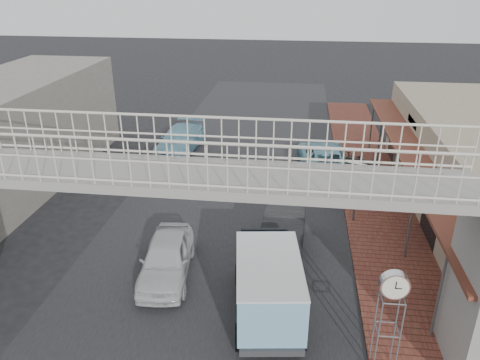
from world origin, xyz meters
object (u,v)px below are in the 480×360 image
(white_hatchback, at_px, (166,258))
(angkot_curb, at_px, (324,158))
(angkot_far, at_px, (180,140))
(arrow_sign, at_px, (376,173))
(dark_sedan, at_px, (282,240))
(angkot_van, at_px, (268,279))
(motorcycle_near, at_px, (351,194))
(motorcycle_far, at_px, (353,162))
(street_clock, at_px, (394,289))

(white_hatchback, distance_m, angkot_curb, 11.61)
(angkot_far, xyz_separation_m, arrow_sign, (9.93, -7.64, 1.70))
(dark_sedan, bearing_deg, arrow_sign, 40.23)
(angkot_van, relative_size, arrow_sign, 1.56)
(white_hatchback, xyz_separation_m, dark_sedan, (3.88, 1.65, 0.04))
(angkot_far, height_order, arrow_sign, arrow_sign)
(motorcycle_near, distance_m, motorcycle_far, 3.96)
(angkot_far, relative_size, street_clock, 1.61)
(dark_sedan, distance_m, arrow_sign, 4.76)
(white_hatchback, height_order, angkot_curb, angkot_curb)
(angkot_curb, xyz_separation_m, motorcycle_far, (1.50, -0.05, -0.14))
(angkot_curb, distance_m, motorcycle_far, 1.51)
(white_hatchback, xyz_separation_m, angkot_curb, (5.66, 10.14, 0.04))
(angkot_far, distance_m, arrow_sign, 12.64)
(angkot_curb, relative_size, arrow_sign, 1.84)
(white_hatchback, bearing_deg, motorcycle_far, 48.51)
(angkot_far, height_order, street_clock, street_clock)
(motorcycle_far, bearing_deg, angkot_far, 104.83)
(angkot_van, xyz_separation_m, arrow_sign, (3.79, 6.03, 1.08))
(angkot_van, bearing_deg, arrow_sign, 50.12)
(dark_sedan, xyz_separation_m, arrow_sign, (3.51, 2.74, 1.68))
(angkot_curb, height_order, street_clock, street_clock)
(white_hatchback, xyz_separation_m, arrow_sign, (7.39, 4.39, 1.71))
(motorcycle_near, bearing_deg, angkot_van, 160.20)
(dark_sedan, relative_size, motorcycle_near, 2.39)
(dark_sedan, bearing_deg, street_clock, -57.91)
(angkot_van, height_order, motorcycle_far, angkot_van)
(angkot_van, xyz_separation_m, street_clock, (3.16, -1.73, 1.25))
(angkot_van, bearing_deg, dark_sedan, 77.38)
(angkot_far, relative_size, motorcycle_near, 2.63)
(motorcycle_far, xyz_separation_m, street_clock, (-0.40, -13.46, 1.99))
(white_hatchback, distance_m, motorcycle_near, 9.14)
(street_clock, xyz_separation_m, arrow_sign, (0.63, 7.76, -0.17))
(angkot_curb, distance_m, angkot_van, 11.97)
(angkot_curb, bearing_deg, white_hatchback, 54.05)
(angkot_curb, xyz_separation_m, angkot_van, (-2.06, -11.78, 0.59))
(motorcycle_far, bearing_deg, street_clock, -155.59)
(angkot_far, bearing_deg, angkot_van, -61.22)
(angkot_curb, height_order, angkot_van, angkot_van)
(dark_sedan, relative_size, arrow_sign, 1.54)
(white_hatchback, distance_m, street_clock, 7.79)
(dark_sedan, xyz_separation_m, angkot_far, (-6.42, 10.38, -0.02))
(white_hatchback, height_order, angkot_far, angkot_far)
(angkot_van, height_order, arrow_sign, arrow_sign)
(motorcycle_near, relative_size, arrow_sign, 0.64)
(motorcycle_far, distance_m, street_clock, 13.62)
(angkot_curb, height_order, angkot_far, angkot_curb)
(dark_sedan, distance_m, angkot_curb, 8.68)
(white_hatchback, xyz_separation_m, angkot_far, (-2.54, 12.03, 0.01))
(motorcycle_near, xyz_separation_m, motorcycle_far, (0.40, 3.94, 0.01))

